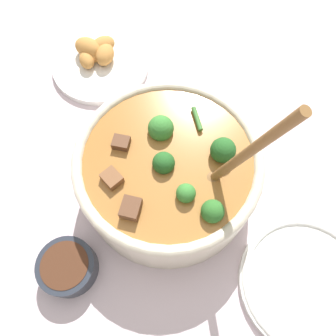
% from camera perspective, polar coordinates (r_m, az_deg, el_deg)
% --- Properties ---
extents(ground_plane, '(4.00, 4.00, 0.00)m').
position_cam_1_polar(ground_plane, '(0.55, 0.00, -3.01)').
color(ground_plane, silver).
extents(stew_bowl, '(0.27, 0.27, 0.28)m').
position_cam_1_polar(stew_bowl, '(0.49, 0.06, -0.37)').
color(stew_bowl, beige).
rests_on(stew_bowl, ground_plane).
extents(condiment_bowl, '(0.08, 0.08, 0.04)m').
position_cam_1_polar(condiment_bowl, '(0.51, -17.10, -16.12)').
color(condiment_bowl, '#232833').
rests_on(condiment_bowl, ground_plane).
extents(empty_plate, '(0.19, 0.19, 0.02)m').
position_cam_1_polar(empty_plate, '(0.54, 22.89, -17.99)').
color(empty_plate, white).
rests_on(empty_plate, ground_plane).
extents(food_plate, '(0.19, 0.19, 0.05)m').
position_cam_1_polar(food_plate, '(0.69, -11.86, 18.02)').
color(food_plate, white).
rests_on(food_plate, ground_plane).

